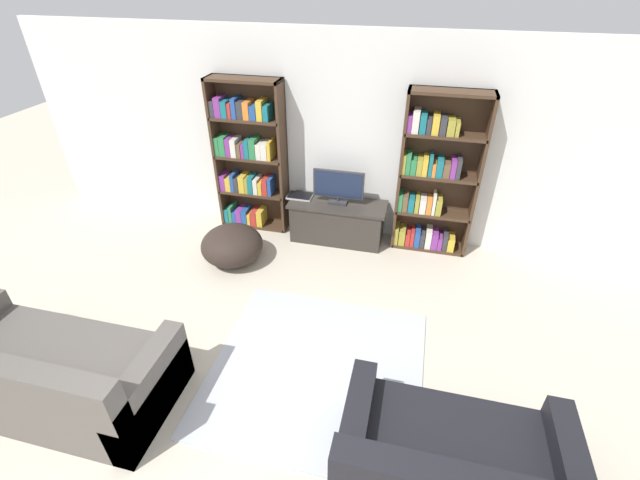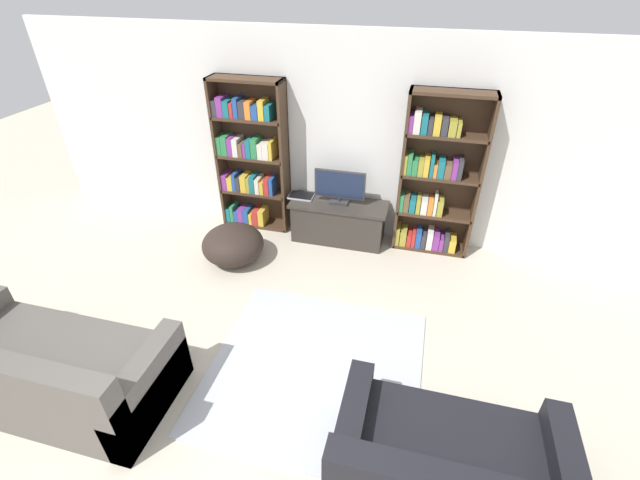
# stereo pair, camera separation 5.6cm
# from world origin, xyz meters

# --- Properties ---
(wall_back) EXTENTS (8.80, 0.06, 2.60)m
(wall_back) POSITION_xyz_m (0.00, 4.23, 1.30)
(wall_back) COLOR silver
(wall_back) RESTS_ON ground_plane
(bookshelf_left) EXTENTS (0.94, 0.30, 2.03)m
(bookshelf_left) POSITION_xyz_m (-1.30, 4.05, 1.00)
(bookshelf_left) COLOR #422D1E
(bookshelf_left) RESTS_ON ground_plane
(bookshelf_right) EXTENTS (0.94, 0.30, 2.03)m
(bookshelf_right) POSITION_xyz_m (1.11, 4.06, 0.95)
(bookshelf_right) COLOR #422D1E
(bookshelf_right) RESTS_ON ground_plane
(tv_stand) EXTENTS (1.27, 0.49, 0.55)m
(tv_stand) POSITION_xyz_m (-0.05, 3.93, 0.28)
(tv_stand) COLOR #332D28
(tv_stand) RESTS_ON ground_plane
(television) EXTENTS (0.66, 0.16, 0.45)m
(television) POSITION_xyz_m (-0.05, 3.95, 0.78)
(television) COLOR #2D2D33
(television) RESTS_ON tv_stand
(laptop) EXTENTS (0.33, 0.23, 0.03)m
(laptop) POSITION_xyz_m (-0.58, 3.98, 0.56)
(laptop) COLOR #B7B7BC
(laptop) RESTS_ON tv_stand
(area_rug) EXTENTS (1.93, 1.92, 0.02)m
(area_rug) POSITION_xyz_m (0.23, 1.69, 0.01)
(area_rug) COLOR #B2B7C1
(area_rug) RESTS_ON ground_plane
(couch_left_sectional) EXTENTS (2.02, 0.97, 0.85)m
(couch_left_sectional) POSITION_xyz_m (-1.89, 0.87, 0.29)
(couch_left_sectional) COLOR #56514C
(couch_left_sectional) RESTS_ON ground_plane
(couch_right_sofa) EXTENTS (1.59, 0.98, 0.82)m
(couch_right_sofa) POSITION_xyz_m (1.41, 0.86, 0.27)
(couch_right_sofa) COLOR black
(couch_right_sofa) RESTS_ON ground_plane
(beanbag_ottoman) EXTENTS (0.77, 0.77, 0.46)m
(beanbag_ottoman) POSITION_xyz_m (-1.22, 3.13, 0.23)
(beanbag_ottoman) COLOR #2D231E
(beanbag_ottoman) RESTS_ON ground_plane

